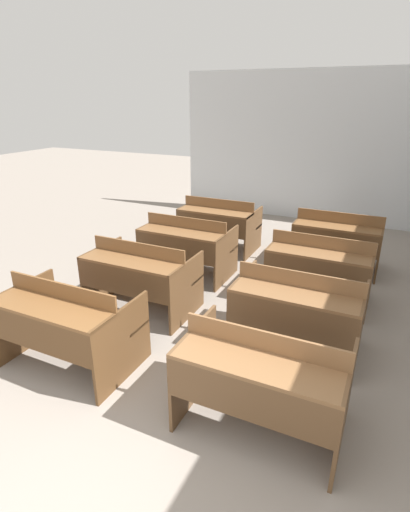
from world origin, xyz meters
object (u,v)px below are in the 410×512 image
(bench_back_right, at_px, (337,239))
(bench_front_left, at_px, (67,322))
(bench_third_left, at_px, (187,244))
(bench_back_left, at_px, (219,223))
(bench_third_right, at_px, (320,267))
(bench_front_right, at_px, (263,377))
(schoolbag, at_px, (32,312))
(bench_second_left, at_px, (140,275))
(bench_second_right, at_px, (297,309))

(bench_back_right, bearing_deg, bench_front_left, -118.68)
(bench_third_left, xyz_separation_m, bench_back_left, (-0.02, 1.18, 0.00))
(bench_third_right, height_order, bench_back_left, same)
(bench_front_right, distance_m, schoolbag, 2.84)
(bench_third_left, xyz_separation_m, bench_back_right, (1.91, 1.18, 0.00))
(bench_second_left, xyz_separation_m, bench_third_right, (1.88, 1.16, 0.00))
(bench_second_right, relative_size, bench_back_left, 1.00)
(bench_second_left, bearing_deg, bench_front_right, -31.85)
(schoolbag, bearing_deg, bench_back_right, 48.35)
(bench_front_right, bearing_deg, bench_back_left, 118.31)
(bench_third_right, bearing_deg, bench_back_right, 88.17)
(bench_second_right, distance_m, bench_third_left, 2.21)
(bench_third_left, relative_size, bench_third_right, 1.00)
(bench_back_left, xyz_separation_m, bench_back_right, (1.92, 0.00, 0.00))
(bench_second_right, height_order, bench_back_left, same)
(bench_second_left, height_order, bench_back_left, same)
(bench_third_right, distance_m, bench_back_left, 2.23)
(bench_third_right, bearing_deg, bench_third_left, 179.91)
(bench_back_right, height_order, schoolbag, bench_back_right)
(bench_back_right, bearing_deg, bench_third_right, -91.83)
(bench_second_right, height_order, schoolbag, bench_second_right)
(bench_front_right, distance_m, bench_back_left, 3.99)
(bench_front_right, relative_size, bench_back_right, 1.00)
(bench_second_right, xyz_separation_m, bench_back_right, (0.04, 2.36, 0.00))
(bench_back_left, bearing_deg, bench_third_right, -32.16)
(bench_second_right, height_order, bench_back_right, same)
(bench_front_left, xyz_separation_m, bench_back_left, (0.01, 3.53, 0.00))
(bench_second_right, xyz_separation_m, schoolbag, (-2.79, -0.83, -0.30))
(bench_third_left, height_order, schoolbag, bench_third_left)
(bench_front_left, distance_m, bench_back_right, 4.03)
(bench_front_left, height_order, bench_front_right, same)
(bench_back_right, bearing_deg, bench_second_right, -90.96)
(schoolbag, bearing_deg, bench_back_left, 74.05)
(bench_third_left, height_order, bench_back_right, same)
(bench_third_left, xyz_separation_m, bench_third_right, (1.87, -0.00, 0.00))
(bench_front_left, relative_size, bench_second_right, 1.00)
(bench_front_right, relative_size, schoolbag, 3.63)
(bench_second_right, bearing_deg, bench_front_right, -89.56)
(bench_third_left, relative_size, bench_back_right, 1.00)
(bench_front_left, xyz_separation_m, schoolbag, (-0.90, 0.35, -0.30))
(bench_front_right, bearing_deg, bench_front_left, -179.34)
(bench_third_right, bearing_deg, bench_back_left, 147.84)
(bench_third_right, relative_size, schoolbag, 3.63)
(bench_front_left, distance_m, bench_front_right, 1.90)
(bench_back_left, height_order, schoolbag, bench_back_left)
(bench_second_left, bearing_deg, bench_back_left, 90.20)
(bench_second_right, bearing_deg, bench_second_left, 179.47)
(bench_back_left, bearing_deg, bench_third_left, -89.27)
(bench_second_left, xyz_separation_m, bench_third_left, (0.01, 1.16, 0.00))
(bench_third_right, xyz_separation_m, bench_back_left, (-1.88, 1.18, 0.00))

